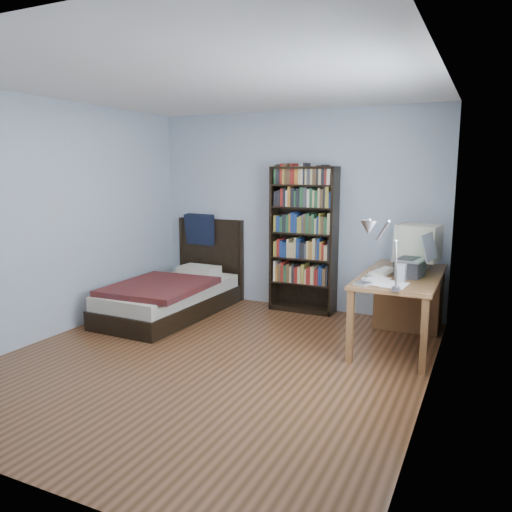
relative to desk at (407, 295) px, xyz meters
name	(u,v)px	position (x,y,z in m)	size (l,w,h in m)	color
room	(214,228)	(-1.48, -1.63, 0.84)	(4.20, 4.24, 2.50)	#4B2D16
desk	(407,295)	(0.00, 0.00, 0.00)	(0.75, 1.54, 0.73)	brown
crt_monitor	(418,243)	(0.09, -0.02, 0.58)	(0.46, 0.43, 0.47)	beige
laptop	(412,265)	(0.11, -0.52, 0.43)	(0.40, 0.40, 0.43)	#2D2D30
desk_lamp	(374,235)	(-0.05, -1.59, 0.85)	(0.25, 0.56, 0.66)	#99999E
keyboard	(385,272)	(-0.16, -0.45, 0.33)	(0.16, 0.42, 0.03)	beige
speaker	(401,273)	(0.05, -0.81, 0.40)	(0.09, 0.09, 0.17)	gray
soda_can	(396,264)	(-0.10, -0.16, 0.37)	(0.06, 0.06, 0.11)	black
mouse	(407,268)	(0.01, -0.14, 0.33)	(0.06, 0.10, 0.03)	silver
phone_silver	(369,276)	(-0.27, -0.70, 0.33)	(0.05, 0.09, 0.02)	#ADADB1
phone_grey	(364,279)	(-0.28, -0.86, 0.33)	(0.05, 0.10, 0.02)	gray
external_drive	(363,284)	(-0.24, -1.08, 0.33)	(0.12, 0.12, 0.02)	gray
bookshelf	(304,240)	(-1.32, 0.31, 0.49)	(0.81, 0.30, 1.81)	black
bed	(174,293)	(-2.73, -0.48, -0.15)	(1.06, 2.04, 1.16)	black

